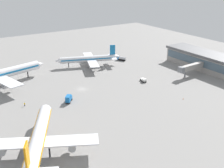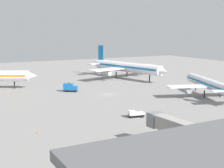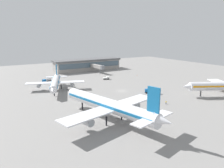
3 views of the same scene
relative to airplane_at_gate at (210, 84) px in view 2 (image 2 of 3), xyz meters
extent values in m
plane|color=gray|center=(-31.25, 21.10, -4.55)|extent=(288.00, 288.00, 0.00)
cylinder|color=white|center=(0.16, 0.43, 0.00)|extent=(15.29, 33.68, 3.79)
cone|color=white|center=(6.41, 17.70, 0.00)|extent=(4.68, 4.79, 3.60)
cube|color=#1972B2|center=(0.16, 0.43, 0.29)|extent=(14.89, 32.41, 0.68)
cube|color=white|center=(-0.43, -1.19, -0.38)|extent=(32.65, 16.32, 0.34)
cylinder|color=#A5A8AD|center=(-9.05, 1.93, -1.70)|extent=(3.48, 4.92, 2.08)
cylinder|color=black|center=(4.26, 11.77, -3.22)|extent=(0.45, 0.45, 2.65)
cylinder|color=black|center=(-3.63, -1.13, -3.22)|extent=(0.45, 0.45, 2.65)
cylinder|color=black|center=(2.07, -3.19, -3.22)|extent=(0.45, 0.45, 2.65)
cone|color=white|center=(-53.06, 47.71, 0.77)|extent=(5.86, 5.77, 4.21)
cylinder|color=black|center=(-59.62, 51.08, -3.00)|extent=(0.53, 0.53, 3.10)
cylinder|color=white|center=(-3.55, 53.28, 1.26)|extent=(15.06, 43.90, 4.84)
cone|color=white|center=(1.97, 30.49, 1.26)|extent=(5.61, 5.79, 4.60)
cone|color=white|center=(-9.07, 76.07, 1.99)|extent=(5.19, 6.79, 3.87)
cube|color=#1972B2|center=(-3.55, 53.28, 1.62)|extent=(14.74, 42.21, 0.87)
cube|color=white|center=(-4.07, 55.42, 0.78)|extent=(42.28, 16.68, 0.44)
cylinder|color=#A5A8AD|center=(7.30, 58.17, -0.92)|extent=(3.93, 6.19, 2.66)
cylinder|color=#A5A8AD|center=(-15.45, 52.66, -0.92)|extent=(3.93, 6.19, 2.66)
cube|color=white|center=(-8.21, 72.52, 1.75)|extent=(17.18, 7.77, 0.35)
cube|color=#1972B2|center=(-8.21, 72.52, 7.55)|extent=(1.50, 4.23, 7.74)
cylinder|color=black|center=(0.07, 38.31, -2.85)|extent=(0.58, 0.58, 3.39)
cylinder|color=black|center=(-0.62, 57.61, -2.85)|extent=(0.58, 0.58, 3.39)
cylinder|color=black|center=(-8.14, 55.79, -2.85)|extent=(0.58, 0.58, 3.39)
cube|color=black|center=(-39.46, -11.53, -4.00)|extent=(4.73, 2.89, 0.30)
cube|color=white|center=(-40.72, -11.22, -3.25)|extent=(2.20, 2.27, 1.20)
cube|color=#3F596B|center=(-41.51, -11.02, -3.01)|extent=(0.46, 1.57, 0.67)
cube|color=white|center=(-38.58, -11.74, -3.55)|extent=(2.98, 2.46, 0.60)
cylinder|color=black|center=(-41.18, -12.08, -4.15)|extent=(0.85, 0.48, 0.80)
cylinder|color=black|center=(-40.73, -10.24, -4.15)|extent=(0.85, 0.48, 0.80)
cylinder|color=black|center=(-38.19, -12.82, -4.15)|extent=(0.85, 0.48, 0.80)
cylinder|color=black|center=(-37.73, -10.97, -4.15)|extent=(0.85, 0.48, 0.80)
cube|color=black|center=(-41.64, 32.97, -4.00)|extent=(5.57, 4.96, 0.30)
cube|color=#1966B2|center=(-40.15, 31.79, -3.05)|extent=(2.59, 2.61, 1.60)
cube|color=#3F596B|center=(-39.51, 31.29, -2.73)|extent=(1.05, 1.30, 0.90)
cube|color=#1966B2|center=(-42.35, 33.53, -2.55)|extent=(4.16, 3.85, 2.60)
cylinder|color=black|center=(-39.51, 32.50, -4.15)|extent=(0.81, 0.73, 0.80)
cylinder|color=black|center=(-40.69, 31.01, -4.15)|extent=(0.81, 0.73, 0.80)
cylinder|color=black|center=(-42.59, 34.93, -4.15)|extent=(0.81, 0.73, 0.80)
cylinder|color=black|center=(-43.77, 33.44, -4.15)|extent=(0.81, 0.73, 0.80)
cylinder|color=#1E2338|center=(-35.34, 51.17, -4.12)|extent=(0.34, 0.34, 0.85)
cylinder|color=yellow|center=(-35.34, 51.17, -3.40)|extent=(0.41, 0.41, 0.60)
sphere|color=tan|center=(-35.34, 51.17, -2.99)|extent=(0.22, 0.22, 0.22)
cylinder|color=yellow|center=(-35.35, 50.93, -3.40)|extent=(0.10, 0.10, 0.54)
cylinder|color=yellow|center=(-35.32, 51.41, -3.40)|extent=(0.10, 0.10, 0.54)
cube|color=#9E9993|center=(-46.70, -40.46, 0.65)|extent=(3.71, 16.69, 2.80)
cylinder|color=slate|center=(-47.09, -34.68, -2.65)|extent=(0.90, 0.90, 3.80)
cube|color=slate|center=(-47.33, -31.21, 0.65)|extent=(3.28, 2.61, 3.08)
cone|color=#EA590C|center=(-67.77, -12.43, -4.25)|extent=(0.44, 0.44, 0.60)
camera|label=1|loc=(-152.93, 81.48, 50.87)|focal=46.77mm
camera|label=2|loc=(-87.50, -85.53, 19.46)|focal=51.87mm
camera|label=3|loc=(33.35, 117.92, 26.17)|focal=34.30mm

